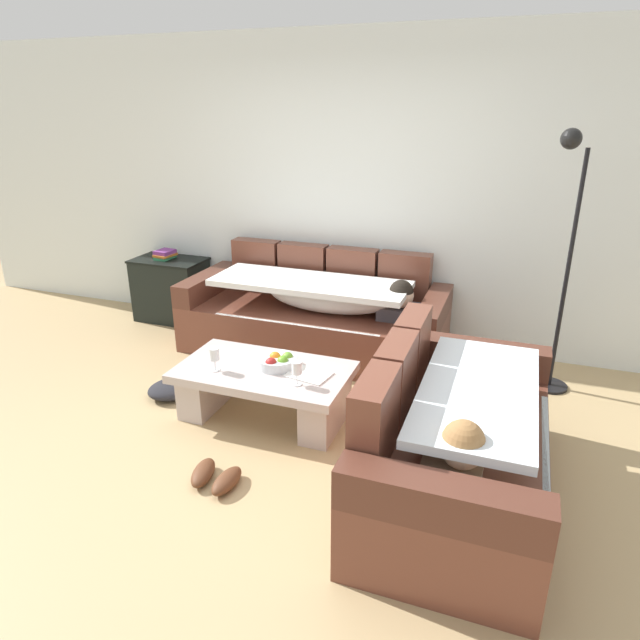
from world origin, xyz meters
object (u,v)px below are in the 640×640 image
(pair_of_shoes, at_px, (215,477))
(crumpled_garment, at_px, (174,388))
(wine_glass_near_left, at_px, (214,355))
(floor_lamp, at_px, (564,250))
(open_magazine, at_px, (309,375))
(book_stack_on_cabinet, at_px, (165,254))
(coffee_table, at_px, (264,386))
(fruit_bowl, at_px, (277,361))
(wine_glass_near_right, at_px, (297,369))
(couch_along_wall, at_px, (318,316))
(couch_near_window, at_px, (456,441))
(side_cabinet, at_px, (171,289))

(pair_of_shoes, height_order, crumpled_garment, crumpled_garment)
(wine_glass_near_left, distance_m, pair_of_shoes, 0.87)
(floor_lamp, relative_size, crumpled_garment, 4.88)
(open_magazine, xyz_separation_m, book_stack_on_cabinet, (-2.11, 1.44, 0.30))
(coffee_table, distance_m, fruit_bowl, 0.21)
(fruit_bowl, height_order, floor_lamp, floor_lamp)
(coffee_table, bearing_deg, wine_glass_near_left, -154.16)
(wine_glass_near_left, height_order, wine_glass_near_right, same)
(coffee_table, distance_m, wine_glass_near_left, 0.42)
(wine_glass_near_right, height_order, crumpled_garment, wine_glass_near_right)
(wine_glass_near_left, bearing_deg, coffee_table, 25.84)
(couch_along_wall, relative_size, pair_of_shoes, 7.10)
(coffee_table, xyz_separation_m, floor_lamp, (1.87, 1.13, 0.88))
(wine_glass_near_right, xyz_separation_m, book_stack_on_cabinet, (-2.08, 1.59, 0.19))
(couch_near_window, height_order, wine_glass_near_left, couch_near_window)
(wine_glass_near_left, relative_size, side_cabinet, 0.23)
(couch_along_wall, height_order, floor_lamp, floor_lamp)
(wine_glass_near_left, bearing_deg, open_magazine, 13.38)
(couch_along_wall, bearing_deg, book_stack_on_cabinet, 172.26)
(wine_glass_near_left, bearing_deg, wine_glass_near_right, -0.09)
(side_cabinet, relative_size, pair_of_shoes, 2.22)
(wine_glass_near_right, bearing_deg, couch_along_wall, 104.83)
(fruit_bowl, distance_m, side_cabinet, 2.28)
(open_magazine, bearing_deg, fruit_bowl, 178.56)
(crumpled_garment, bearing_deg, couch_near_window, -10.94)
(book_stack_on_cabinet, bearing_deg, fruit_bowl, -36.90)
(couch_along_wall, relative_size, floor_lamp, 1.18)
(side_cabinet, xyz_separation_m, floor_lamp, (3.60, -0.31, 0.80))
(wine_glass_near_right, distance_m, crumpled_garment, 1.19)
(coffee_table, bearing_deg, floor_lamp, 31.28)
(wine_glass_near_right, height_order, pair_of_shoes, wine_glass_near_right)
(open_magazine, distance_m, side_cabinet, 2.52)
(coffee_table, height_order, crumpled_garment, coffee_table)
(coffee_table, distance_m, open_magazine, 0.37)
(couch_along_wall, bearing_deg, wine_glass_near_right, -75.17)
(wine_glass_near_left, xyz_separation_m, pair_of_shoes, (0.35, -0.65, -0.45))
(fruit_bowl, bearing_deg, couch_near_window, -18.82)
(crumpled_garment, bearing_deg, wine_glass_near_right, -9.33)
(fruit_bowl, height_order, side_cabinet, side_cabinet)
(floor_lamp, height_order, pair_of_shoes, floor_lamp)
(couch_near_window, distance_m, book_stack_on_cabinet, 3.65)
(couch_near_window, xyz_separation_m, wine_glass_near_left, (-1.67, 0.24, 0.16))
(book_stack_on_cabinet, relative_size, floor_lamp, 0.11)
(coffee_table, xyz_separation_m, fruit_bowl, (0.08, 0.06, 0.18))
(book_stack_on_cabinet, bearing_deg, floor_lamp, -4.91)
(wine_glass_near_right, xyz_separation_m, pair_of_shoes, (-0.26, -0.65, -0.45))
(couch_along_wall, bearing_deg, wine_glass_near_left, -100.42)
(wine_glass_near_left, bearing_deg, couch_along_wall, 79.58)
(crumpled_garment, bearing_deg, coffee_table, -2.53)
(couch_near_window, xyz_separation_m, fruit_bowl, (-1.29, 0.44, 0.09))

